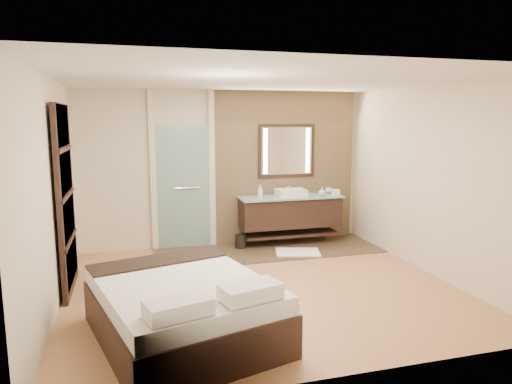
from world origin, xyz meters
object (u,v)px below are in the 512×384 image
object	(u,v)px
mirror_unit	(287,151)
bed	(183,308)
vanity	(290,212)
waste_bin	(241,242)

from	to	relation	value
mirror_unit	bed	world-z (taller)	mirror_unit
vanity	waste_bin	xyz separation A→B (m)	(-0.93, -0.07, -0.46)
bed	waste_bin	xyz separation A→B (m)	(1.33, 3.01, -0.19)
vanity	bed	distance (m)	3.83
vanity	mirror_unit	distance (m)	1.10
vanity	waste_bin	distance (m)	1.04
mirror_unit	waste_bin	world-z (taller)	mirror_unit
vanity	bed	size ratio (longest dim) A/B	0.81
mirror_unit	bed	distance (m)	4.23
bed	waste_bin	bearing A→B (deg)	51.08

